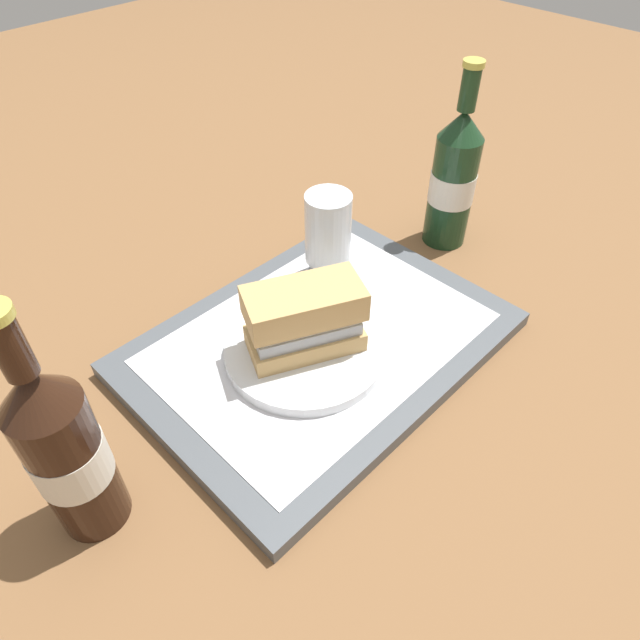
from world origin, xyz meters
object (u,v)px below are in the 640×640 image
Objects in this scene: plate at (305,349)px; sandwich at (307,318)px; beer_bottle at (454,178)px; second_bottle at (64,449)px; beer_glass at (328,235)px.

sandwich is (0.00, -0.00, 0.05)m from plate.
beer_bottle is 1.00× the size of second_bottle.
beer_glass is at bearing 10.52° from second_bottle.
plate is 0.71× the size of second_bottle.
plate is 1.52× the size of beer_glass.
second_bottle reaches higher than sandwich.
beer_glass is 0.21m from beer_bottle.
sandwich is 0.15m from beer_glass.
beer_bottle is (0.33, 0.04, 0.08)m from plate.
plate is at bearing -173.49° from beer_bottle.
sandwich is at bearing -2.21° from second_bottle.
second_bottle is at bearing -169.48° from beer_glass.
sandwich is 0.28m from second_bottle.
plate is at bearing -180.00° from sandwich.
beer_glass is at bearing 167.84° from beer_bottle.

